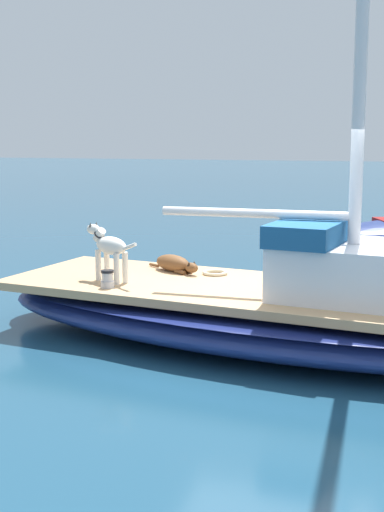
{
  "coord_description": "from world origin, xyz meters",
  "views": [
    {
      "loc": [
        8.06,
        1.42,
        2.44
      ],
      "look_at": [
        0.0,
        -1.0,
        1.01
      ],
      "focal_mm": 50.22,
      "sensor_mm": 36.0,
      "label": 1
    }
  ],
  "objects_px": {
    "dog_brown": "(175,264)",
    "dog_white": "(109,247)",
    "coiled_rope": "(215,273)",
    "sailboat_main": "(274,317)",
    "deck_winch": "(107,279)"
  },
  "relations": [
    {
      "from": "dog_brown",
      "to": "dog_white",
      "type": "bearing_deg",
      "value": -35.92
    },
    {
      "from": "dog_white",
      "to": "coiled_rope",
      "type": "xyz_separation_m",
      "value": [
        -0.78,
        1.14,
        -0.4
      ]
    },
    {
      "from": "sailboat_main",
      "to": "deck_winch",
      "type": "distance_m",
      "value": 2.0
    },
    {
      "from": "dog_brown",
      "to": "dog_white",
      "type": "distance_m",
      "value": 1.04
    },
    {
      "from": "dog_white",
      "to": "coiled_rope",
      "type": "bearing_deg",
      "value": 124.56
    },
    {
      "from": "sailboat_main",
      "to": "dog_brown",
      "type": "distance_m",
      "value": 1.68
    },
    {
      "from": "coiled_rope",
      "to": "sailboat_main",
      "type": "bearing_deg",
      "value": 52.07
    },
    {
      "from": "dog_white",
      "to": "deck_winch",
      "type": "bearing_deg",
      "value": 19.78
    },
    {
      "from": "dog_brown",
      "to": "dog_white",
      "type": "height_order",
      "value": "dog_white"
    },
    {
      "from": "dog_white",
      "to": "coiled_rope",
      "type": "relative_size",
      "value": 2.65
    },
    {
      "from": "sailboat_main",
      "to": "dog_brown",
      "type": "bearing_deg",
      "value": -116.44
    },
    {
      "from": "sailboat_main",
      "to": "coiled_rope",
      "type": "height_order",
      "value": "coiled_rope"
    },
    {
      "from": "sailboat_main",
      "to": "dog_white",
      "type": "relative_size",
      "value": 8.76
    },
    {
      "from": "deck_winch",
      "to": "coiled_rope",
      "type": "bearing_deg",
      "value": 138.77
    },
    {
      "from": "dog_brown",
      "to": "coiled_rope",
      "type": "xyz_separation_m",
      "value": [
        0.02,
        0.55,
        -0.08
      ]
    }
  ]
}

